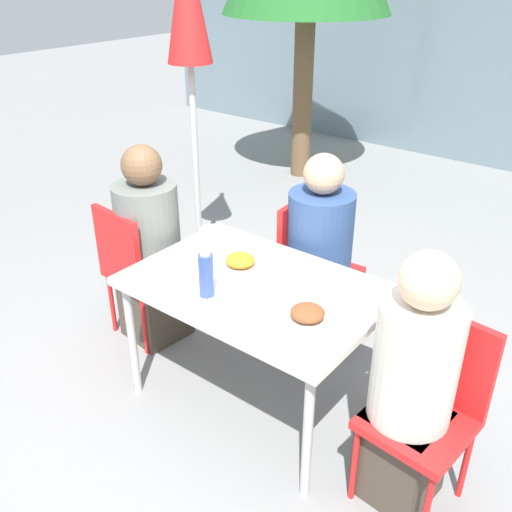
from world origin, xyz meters
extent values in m
plane|color=gray|center=(0.00, 0.00, 0.00)|extent=(24.00, 24.00, 0.00)
cube|color=silver|center=(0.00, 0.00, 0.70)|extent=(1.22, 0.82, 0.04)
cylinder|color=#B7B7B7|center=(-0.55, -0.35, 0.34)|extent=(0.04, 0.04, 0.68)
cylinder|color=#B7B7B7|center=(0.55, -0.35, 0.34)|extent=(0.04, 0.04, 0.68)
cylinder|color=#B7B7B7|center=(-0.55, 0.35, 0.34)|extent=(0.04, 0.04, 0.68)
cylinder|color=#B7B7B7|center=(0.55, 0.35, 0.34)|extent=(0.04, 0.04, 0.68)
cube|color=red|center=(-0.91, 0.09, 0.43)|extent=(0.44, 0.44, 0.04)
cube|color=red|center=(-0.93, -0.09, 0.66)|extent=(0.40, 0.08, 0.42)
cylinder|color=red|center=(-1.06, 0.28, 0.20)|extent=(0.03, 0.03, 0.41)
cylinder|color=red|center=(-0.73, 0.24, 0.20)|extent=(0.03, 0.03, 0.41)
cylinder|color=red|center=(-1.10, -0.06, 0.20)|extent=(0.03, 0.03, 0.41)
cylinder|color=red|center=(-0.76, -0.09, 0.20)|extent=(0.03, 0.03, 0.41)
cube|color=#473D33|center=(-0.86, 0.09, 0.22)|extent=(0.36, 0.36, 0.45)
cylinder|color=slate|center=(-0.86, 0.09, 0.73)|extent=(0.37, 0.37, 0.55)
sphere|color=brown|center=(-0.86, 0.09, 1.11)|extent=(0.23, 0.23, 0.23)
cube|color=red|center=(0.91, -0.09, 0.43)|extent=(0.44, 0.44, 0.04)
cube|color=red|center=(0.93, 0.09, 0.66)|extent=(0.40, 0.08, 0.42)
cylinder|color=red|center=(1.06, -0.28, 0.20)|extent=(0.03, 0.03, 0.41)
cylinder|color=red|center=(0.73, -0.24, 0.20)|extent=(0.03, 0.03, 0.41)
cylinder|color=red|center=(1.10, 0.06, 0.20)|extent=(0.03, 0.03, 0.41)
cylinder|color=red|center=(0.76, 0.10, 0.20)|extent=(0.03, 0.03, 0.41)
cube|color=#473D33|center=(0.86, -0.09, 0.22)|extent=(0.33, 0.33, 0.45)
cylinder|color=beige|center=(0.86, -0.09, 0.71)|extent=(0.34, 0.34, 0.53)
sphere|color=beige|center=(0.86, -0.09, 1.09)|extent=(0.22, 0.22, 0.22)
cube|color=red|center=(-0.06, 0.71, 0.43)|extent=(0.43, 0.43, 0.04)
cube|color=red|center=(-0.24, 0.70, 0.66)|extent=(0.07, 0.40, 0.42)
cylinder|color=red|center=(0.10, 0.90, 0.20)|extent=(0.03, 0.03, 0.41)
cylinder|color=red|center=(0.13, 0.56, 0.20)|extent=(0.03, 0.03, 0.41)
cylinder|color=red|center=(-0.24, 0.87, 0.20)|extent=(0.03, 0.03, 0.41)
cylinder|color=red|center=(-0.21, 0.53, 0.20)|extent=(0.03, 0.03, 0.41)
cube|color=black|center=(-0.05, 0.66, 0.22)|extent=(0.36, 0.36, 0.45)
cylinder|color=navy|center=(-0.05, 0.66, 0.71)|extent=(0.38, 0.38, 0.52)
sphere|color=tan|center=(-0.05, 0.66, 1.08)|extent=(0.22, 0.22, 0.22)
cylinder|color=#333333|center=(-1.29, 0.94, 0.03)|extent=(0.36, 0.36, 0.05)
cylinder|color=#BCBCBC|center=(-1.29, 0.94, 1.16)|extent=(0.04, 0.04, 2.32)
cylinder|color=white|center=(-0.16, 0.07, 0.73)|extent=(0.27, 0.27, 0.01)
ellipsoid|color=orange|center=(-0.16, 0.07, 0.77)|extent=(0.15, 0.15, 0.06)
cylinder|color=white|center=(0.37, -0.12, 0.73)|extent=(0.27, 0.27, 0.01)
ellipsoid|color=brown|center=(0.37, -0.12, 0.77)|extent=(0.15, 0.15, 0.06)
cylinder|color=#334C8E|center=(-0.11, -0.23, 0.83)|extent=(0.07, 0.07, 0.21)
cylinder|color=white|center=(-0.11, -0.23, 0.95)|extent=(0.05, 0.05, 0.02)
cylinder|color=white|center=(0.16, -0.35, 0.76)|extent=(0.08, 0.08, 0.08)
cylinder|color=white|center=(-0.49, 0.24, 0.75)|extent=(0.16, 0.16, 0.06)
cylinder|color=brown|center=(-1.82, 3.10, 0.81)|extent=(0.20, 0.20, 1.62)
camera|label=1|loc=(1.46, -1.87, 2.13)|focal=40.00mm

